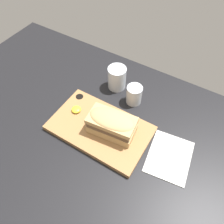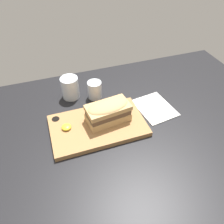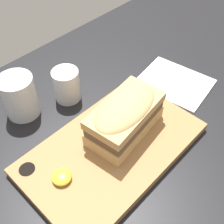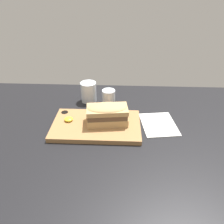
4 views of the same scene
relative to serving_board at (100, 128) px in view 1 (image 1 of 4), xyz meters
The scene contains 7 objects.
dining_table 6.85cm from the serving_board, 61.11° to the right, with size 156.33×95.43×2.00cm.
serving_board is the anchor object (origin of this frame).
sandwich 7.48cm from the serving_board, 10.35° to the left, with size 17.81×10.86×8.71cm.
mustard_dollop 12.26cm from the serving_board, behind, with size 3.72×3.72×1.49cm.
water_glass 24.08cm from the serving_board, 105.01° to the left, with size 7.88×7.88×10.13cm.
wine_glass 19.80cm from the serving_board, 77.46° to the left, with size 6.38×6.38×8.14cm.
napkin 27.23cm from the serving_board, ahead, with size 16.55×19.47×0.40cm.
Camera 1 is at (24.13, -30.38, 72.74)cm, focal length 35.00 mm.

